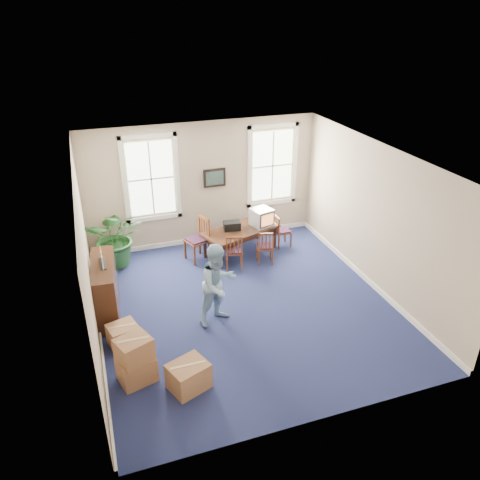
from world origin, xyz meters
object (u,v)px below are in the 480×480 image
object	(u,v)px
chair_near_left	(234,250)
potted_plant	(116,237)
conference_table	(241,241)
man	(218,284)
crt_tv	(262,217)
cardboard_boxes	(148,352)
credenza	(105,288)

from	to	relation	value
chair_near_left	potted_plant	size ratio (longest dim) A/B	0.62
conference_table	potted_plant	world-z (taller)	potted_plant
man	conference_table	bearing A→B (deg)	40.83
crt_tv	conference_table	bearing A→B (deg)	168.11
cardboard_boxes	man	bearing A→B (deg)	33.92
crt_tv	credenza	bearing A→B (deg)	-173.67
man	potted_plant	xyz separation A→B (m)	(-1.67, 2.98, -0.11)
credenza	cardboard_boxes	world-z (taller)	credenza
chair_near_left	credenza	world-z (taller)	credenza
conference_table	cardboard_boxes	world-z (taller)	cardboard_boxes
chair_near_left	cardboard_boxes	bearing A→B (deg)	65.41
conference_table	man	world-z (taller)	man
conference_table	crt_tv	bearing A→B (deg)	-15.28
man	potted_plant	distance (m)	3.42
chair_near_left	conference_table	bearing A→B (deg)	-105.41
conference_table	credenza	size ratio (longest dim) A/B	1.24
conference_table	cardboard_boxes	xyz separation A→B (m)	(-2.92, -3.65, 0.12)
credenza	potted_plant	world-z (taller)	potted_plant
crt_tv	potted_plant	bearing A→B (deg)	158.34
conference_table	cardboard_boxes	distance (m)	4.67
chair_near_left	credenza	xyz separation A→B (m)	(-3.05, -0.97, 0.16)
crt_tv	chair_near_left	xyz separation A→B (m)	(-0.97, -0.71, -0.43)
conference_table	chair_near_left	distance (m)	0.78
conference_table	cardboard_boxes	size ratio (longest dim) A/B	1.23
crt_tv	potted_plant	xyz separation A→B (m)	(-3.60, 0.34, -0.15)
man	credenza	world-z (taller)	man
conference_table	potted_plant	bearing A→B (deg)	153.11
credenza	cardboard_boxes	bearing A→B (deg)	-70.76
potted_plant	cardboard_boxes	xyz separation A→B (m)	(0.11, -4.03, -0.29)
conference_table	chair_near_left	size ratio (longest dim) A/B	2.14
man	crt_tv	bearing A→B (deg)	32.25
credenza	potted_plant	xyz separation A→B (m)	(0.42, 2.01, 0.12)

